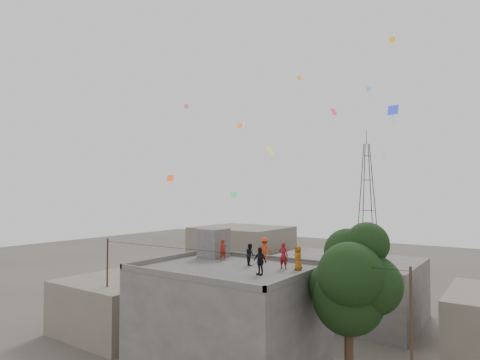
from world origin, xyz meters
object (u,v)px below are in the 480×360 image
(stair_head_box, at_px, (214,243))
(person_red_adult, at_px, (283,256))
(tree, at_px, (352,281))
(person_dark_adult, at_px, (260,261))
(transmission_tower, at_px, (367,204))

(stair_head_box, relative_size, person_red_adult, 1.29)
(tree, relative_size, person_dark_adult, 6.05)
(stair_head_box, xyz_separation_m, person_dark_adult, (5.88, -3.33, -0.25))
(person_red_adult, bearing_deg, stair_head_box, -14.17)
(stair_head_box, bearing_deg, transmission_tower, 91.23)
(stair_head_box, distance_m, transmission_tower, 37.46)
(tree, bearing_deg, person_dark_adult, -164.23)
(person_dark_adult, bearing_deg, transmission_tower, 109.85)
(tree, bearing_deg, person_red_adult, 167.57)
(transmission_tower, bearing_deg, person_red_adult, -79.85)
(tree, xyz_separation_m, person_dark_adult, (-4.69, -1.32, 0.75))
(stair_head_box, height_order, transmission_tower, transmission_tower)
(person_dark_adult, bearing_deg, person_red_adult, 95.66)
(tree, relative_size, transmission_tower, 0.45)
(stair_head_box, relative_size, person_dark_adult, 1.33)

